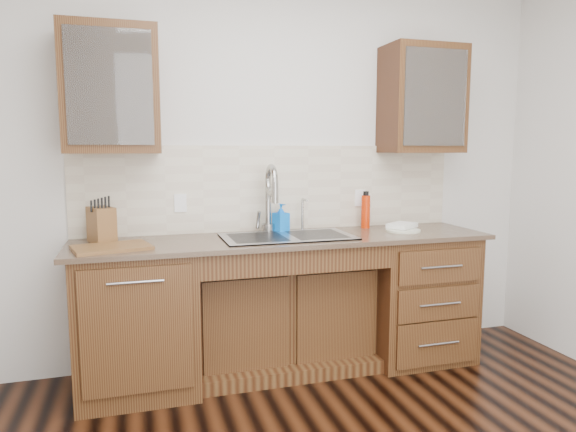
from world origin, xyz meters
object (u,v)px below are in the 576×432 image
object	(u,v)px
soap_bottle	(281,218)
cutting_board	(112,247)
water_bottle	(366,212)
plate	(403,230)
knife_block	(102,225)

from	to	relation	value
soap_bottle	cutting_board	world-z (taller)	soap_bottle
soap_bottle	water_bottle	size ratio (longest dim) A/B	0.83
plate	knife_block	xyz separation A→B (m)	(-1.98, 0.14, 0.10)
water_bottle	cutting_board	xyz separation A→B (m)	(-1.73, -0.31, -0.11)
water_bottle	plate	distance (m)	0.31
soap_bottle	water_bottle	distance (m)	0.64
knife_block	plate	bearing A→B (deg)	-27.23
soap_bottle	cutting_board	size ratio (longest dim) A/B	0.47
plate	knife_block	size ratio (longest dim) A/B	1.10
soap_bottle	knife_block	xyz separation A→B (m)	(-1.15, -0.07, 0.01)
water_bottle	cutting_board	world-z (taller)	water_bottle
knife_block	cutting_board	world-z (taller)	knife_block
knife_block	soap_bottle	bearing A→B (deg)	-19.55
soap_bottle	knife_block	size ratio (longest dim) A/B	0.91
soap_bottle	cutting_board	distance (m)	1.14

